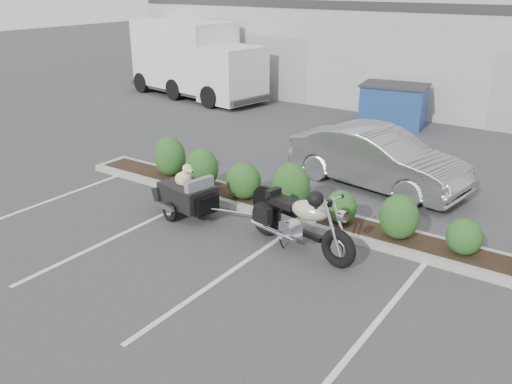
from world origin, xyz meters
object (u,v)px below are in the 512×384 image
Objects in this scene: delivery_truck at (195,62)px; pet_trailer at (187,193)px; sedan at (377,158)px; motorcycle at (299,222)px; dumpster at (393,105)px.

pet_trailer is at bearing -40.96° from delivery_truck.
delivery_truck is at bearing 70.54° from sedan.
pet_trailer is 0.47× the size of sedan.
motorcycle is at bearing -168.88° from sedan.
delivery_truck is (-10.69, 5.76, 0.77)m from sedan.
sedan is at bearing -18.97° from delivery_truck.
delivery_truck is (-10.85, 9.74, 0.91)m from motorcycle.
motorcycle reaches higher than sedan.
delivery_truck is at bearing 149.23° from motorcycle.
sedan is at bearing 67.60° from pet_trailer.
motorcycle is 10.07m from dumpster.
motorcycle reaches higher than pet_trailer.
pet_trailer is 0.29× the size of delivery_truck.
dumpster is (-2.06, 9.86, 0.15)m from motorcycle.
delivery_truck reaches higher than pet_trailer.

